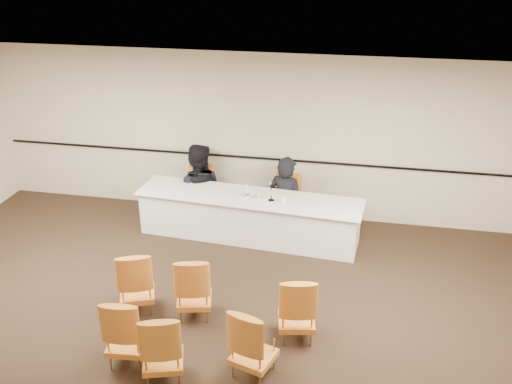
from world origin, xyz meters
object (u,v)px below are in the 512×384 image
panelist_main_chair (286,202)px  aud_chair_back_mid (162,345)px  panel_table (249,217)px  drinking_glass (259,196)px  panelist_main (286,206)px  aud_chair_back_right (254,341)px  panelist_second (198,194)px  panelist_second_chair (198,192)px  aud_chair_front_left (136,280)px  coffee_cup (283,199)px  aud_chair_back_left (127,329)px  water_bottle (247,191)px  aud_chair_front_mid (194,286)px  aud_chair_front_right (297,306)px  microphone (271,193)px

panelist_main_chair → aud_chair_back_mid: 4.19m
panel_table → drinking_glass: bearing=-6.9°
panelist_main → panelist_main_chair: size_ratio=1.98×
drinking_glass → aud_chair_back_right: bearing=-80.0°
panelist_second → drinking_glass: size_ratio=19.63×
panelist_main_chair → panelist_second_chair: bearing=-180.0°
panelist_main → aud_chair_front_left: size_ratio=1.98×
panelist_main → drinking_glass: bearing=75.5°
panelist_second_chair → aud_chair_front_left: size_ratio=1.00×
panelist_main → coffee_cup: size_ratio=13.94×
aud_chair_back_mid → aud_chair_back_right: size_ratio=1.00×
panelist_second_chair → aud_chair_back_left: bearing=-81.0°
panel_table → aud_chair_back_right: aud_chair_back_right is taller
water_bottle → aud_chair_back_left: 3.45m
panel_table → aud_chair_front_mid: size_ratio=4.06×
panelist_second_chair → aud_chair_front_right: bearing=-50.1°
panelist_second_chair → microphone: 1.74m
water_bottle → aud_chair_back_right: 3.37m
panelist_main → panelist_second_chair: bearing=15.2°
microphone → aud_chair_front_left: bearing=-142.6°
panelist_main → panelist_second: size_ratio=0.96×
panel_table → panelist_main_chair: bearing=47.7°
panelist_main → microphone: size_ratio=6.62×
coffee_cup → aud_chair_front_mid: bearing=-111.9°
panel_table → aud_chair_back_mid: size_ratio=4.06×
coffee_cup → aud_chair_front_left: (-1.70, -2.22, -0.36)m
aud_chair_front_right → aud_chair_back_mid: 1.78m
coffee_cup → aud_chair_front_left: size_ratio=0.14×
aud_chair_back_mid → panelist_main: bearing=61.5°
microphone → drinking_glass: microphone is taller
aud_chair_front_right → coffee_cup: bearing=91.9°
panelist_second_chair → aud_chair_back_mid: same height
panelist_second_chair → drinking_glass: panelist_second_chair is taller
aud_chair_front_mid → aud_chair_back_left: 1.17m
water_bottle → panelist_second: bearing=146.5°
panelist_second_chair → aud_chair_back_mid: 4.32m
panelist_second_chair → panelist_main_chair: bearing=0.0°
aud_chair_front_right → drinking_glass: bearing=100.4°
panelist_main → aud_chair_back_mid: bearing=98.4°
drinking_glass → aud_chair_back_mid: (-0.45, -3.55, -0.35)m
microphone → aud_chair_back_mid: microphone is taller
aud_chair_front_right → panelist_main_chair: bearing=90.0°
water_bottle → aud_chair_front_left: bearing=-114.9°
aud_chair_front_left → panel_table: bearing=44.4°
panel_table → aud_chair_back_left: size_ratio=4.06×
water_bottle → aud_chair_front_right: 2.77m
panelist_main_chair → aud_chair_front_left: size_ratio=1.00×
aud_chair_front_right → panelist_second_chair: bearing=114.2°
aud_chair_front_left → aud_chair_front_right: bearing=-25.1°
panelist_second_chair → microphone: microphone is taller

